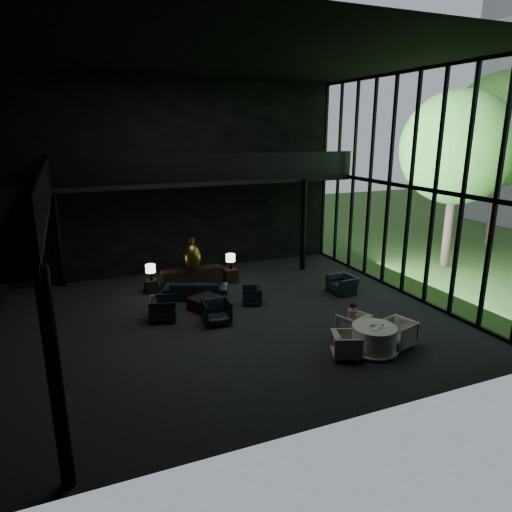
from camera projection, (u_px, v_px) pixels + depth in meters
name	position (u px, v px, depth m)	size (l,w,h in m)	color
floor	(230.00, 320.00, 14.90)	(14.00, 12.00, 0.02)	black
ceiling	(226.00, 55.00, 12.76)	(14.00, 12.00, 0.02)	black
wall_back	(181.00, 179.00, 19.17)	(14.00, 0.04, 8.00)	black
wall_front	(334.00, 241.00, 8.49)	(14.00, 0.04, 8.00)	black
curtain_wall	(411.00, 187.00, 16.40)	(0.20, 12.00, 8.00)	black
mezzanine_left	(6.00, 211.00, 11.61)	(2.00, 12.00, 0.25)	black
mezzanine_back	(211.00, 180.00, 18.65)	(12.00, 2.00, 0.25)	black
railing_left	(46.00, 185.00, 11.82)	(0.06, 12.00, 1.00)	black
railing_back	(218.00, 167.00, 17.60)	(12.00, 0.06, 1.00)	black
column_sw	(56.00, 383.00, 7.45)	(0.24, 0.24, 4.00)	black
column_nw	(58.00, 237.00, 17.59)	(0.24, 0.24, 4.00)	black
column_ne	(303.00, 225.00, 19.70)	(0.24, 0.24, 4.00)	black
tree_near	(457.00, 148.00, 19.34)	(4.80, 4.80, 7.65)	#382D23
tree_far	(504.00, 130.00, 22.77)	(5.60, 5.60, 8.80)	#382D23
console	(192.00, 278.00, 17.88)	(2.38, 0.54, 0.76)	black
bronze_urn	(192.00, 256.00, 17.53)	(0.67, 0.67, 1.25)	#B47941
side_table_left	(151.00, 286.00, 17.32)	(0.46, 0.46, 0.51)	black
table_lamp_left	(150.00, 269.00, 17.04)	(0.37, 0.37, 0.62)	black
side_table_right	(230.00, 275.00, 18.50)	(0.51, 0.51, 0.56)	black
table_lamp_right	(231.00, 258.00, 18.27)	(0.37, 0.37, 0.62)	black
sofa	(196.00, 285.00, 16.67)	(2.54, 0.74, 0.99)	black
lounge_armchair_west	(163.00, 307.00, 14.75)	(0.90, 0.85, 0.93)	black
lounge_armchair_east	(252.00, 296.00, 16.18)	(0.59, 0.55, 0.60)	black
lounge_armchair_south	(216.00, 309.00, 14.48)	(0.94, 0.88, 0.97)	black
window_armchair	(342.00, 282.00, 17.23)	(0.96, 0.62, 0.84)	black
coffee_table	(207.00, 304.00, 15.67)	(0.99, 0.99, 0.44)	black
dining_table	(374.00, 341.00, 12.69)	(1.40, 1.40, 0.75)	white
dining_chair_north	(353.00, 324.00, 13.55)	(0.83, 0.78, 0.86)	#ABA596
dining_chair_east	(398.00, 331.00, 12.97)	(0.91, 0.85, 0.94)	#9F998A
dining_chair_west	(347.00, 344.00, 12.36)	(0.76, 0.71, 0.78)	beige
child	(353.00, 313.00, 13.48)	(0.29, 0.29, 0.62)	pink
plate_a	(375.00, 329.00, 12.41)	(0.25, 0.25, 0.02)	white
plate_b	(377.00, 322.00, 12.83)	(0.20, 0.20, 0.01)	white
saucer	(384.00, 327.00, 12.54)	(0.14, 0.14, 0.01)	white
coffee_cup	(383.00, 324.00, 12.61)	(0.09, 0.09, 0.07)	white
cereal_bowl	(372.00, 325.00, 12.59)	(0.17, 0.17, 0.08)	white
cream_pot	(380.00, 328.00, 12.42)	(0.06, 0.06, 0.07)	#99999E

